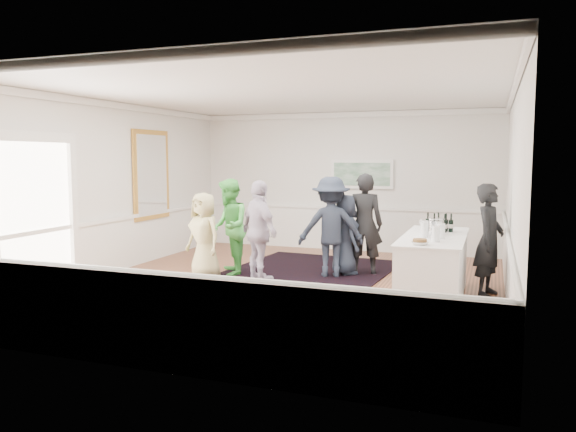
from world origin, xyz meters
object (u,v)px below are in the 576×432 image
(serving_table, at_px, (433,267))
(guest_green, at_px, (229,227))
(guest_dark_b, at_px, (364,224))
(guest_lilac, at_px, (259,232))
(guest_dark_a, at_px, (331,227))
(guest_tan, at_px, (204,236))
(ice_bucket, at_px, (436,227))
(nut_bowl, at_px, (420,242))
(bartender, at_px, (489,240))
(guest_navy, at_px, (345,235))

(serving_table, bearing_deg, guest_green, 171.11)
(serving_table, distance_m, guest_dark_b, 2.10)
(guest_lilac, distance_m, guest_dark_a, 1.34)
(guest_tan, xyz_separation_m, guest_dark_a, (2.05, 0.99, 0.14))
(ice_bucket, bearing_deg, nut_bowl, -95.03)
(guest_tan, xyz_separation_m, guest_lilac, (1.01, 0.13, 0.11))
(guest_tan, height_order, guest_dark_b, guest_dark_b)
(nut_bowl, bearing_deg, guest_dark_a, 132.02)
(guest_dark_b, distance_m, ice_bucket, 1.94)
(guest_dark_b, bearing_deg, guest_tan, 21.63)
(guest_dark_a, relative_size, ice_bucket, 7.00)
(bartender, height_order, guest_dark_b, guest_dark_b)
(serving_table, distance_m, guest_lilac, 2.99)
(guest_lilac, xyz_separation_m, guest_dark_b, (1.55, 1.30, 0.05))
(bartender, height_order, guest_green, guest_green)
(nut_bowl, bearing_deg, guest_green, 156.90)
(guest_lilac, height_order, guest_navy, guest_lilac)
(guest_tan, xyz_separation_m, guest_navy, (2.25, 1.27, -0.03))
(guest_dark_a, bearing_deg, guest_lilac, 19.92)
(guest_tan, height_order, guest_lilac, guest_lilac)
(bartender, relative_size, guest_dark_a, 0.97)
(guest_lilac, bearing_deg, guest_dark_b, -102.37)
(serving_table, xyz_separation_m, nut_bowl, (-0.10, -0.97, 0.53))
(guest_lilac, relative_size, ice_bucket, 6.82)
(guest_tan, bearing_deg, guest_navy, 50.45)
(guest_lilac, bearing_deg, guest_navy, -99.58)
(guest_dark_a, bearing_deg, serving_table, 131.63)
(guest_green, xyz_separation_m, ice_bucket, (3.73, -0.41, 0.21))
(bartender, height_order, guest_tan, bartender)
(guest_dark_a, distance_m, guest_dark_b, 0.68)
(guest_dark_a, xyz_separation_m, guest_navy, (0.20, 0.28, -0.17))
(guest_dark_b, bearing_deg, serving_table, 125.79)
(bartender, distance_m, ice_bucket, 0.90)
(serving_table, relative_size, nut_bowl, 10.41)
(guest_green, relative_size, guest_navy, 1.20)
(guest_dark_a, bearing_deg, nut_bowl, 112.43)
(guest_tan, bearing_deg, guest_green, 86.05)
(serving_table, bearing_deg, guest_navy, 142.25)
(bartender, xyz_separation_m, guest_lilac, (-3.74, -0.37, 0.01))
(guest_lilac, relative_size, guest_dark_a, 0.98)
(guest_dark_a, height_order, guest_dark_b, guest_dark_b)
(guest_tan, bearing_deg, serving_table, 20.05)
(guest_green, distance_m, guest_dark_b, 2.50)
(guest_navy, bearing_deg, guest_tan, 80.49)
(guest_dark_b, xyz_separation_m, guest_navy, (-0.32, -0.16, -0.20))
(guest_dark_a, bearing_deg, guest_green, -5.00)
(guest_green, relative_size, guest_lilac, 1.00)
(guest_dark_b, bearing_deg, guest_navy, 19.18)
(guest_dark_a, distance_m, guest_navy, 0.38)
(serving_table, height_order, guest_tan, guest_tan)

